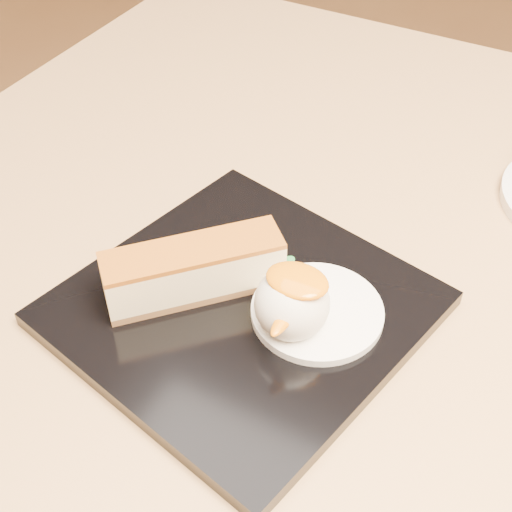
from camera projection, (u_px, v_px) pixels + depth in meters
The scene contains 7 objects.
table at pixel (323, 388), 0.64m from camera, with size 0.80×0.80×0.72m.
dessert_plate at pixel (242, 309), 0.50m from camera, with size 0.22×0.22×0.01m, color black.
cheesecake at pixel (194, 270), 0.49m from camera, with size 0.11×0.11×0.04m.
cream_smear at pixel (317, 312), 0.48m from camera, with size 0.09×0.09×0.01m, color white.
ice_cream_scoop at pixel (292, 303), 0.46m from camera, with size 0.05×0.05×0.05m, color white.
mango_sauce at pixel (297, 280), 0.44m from camera, with size 0.04×0.03×0.01m, color orange.
mint_sprig at pixel (295, 270), 0.51m from camera, with size 0.04×0.03×0.00m.
Camera 1 is at (0.13, -0.37, 1.09)m, focal length 50.00 mm.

